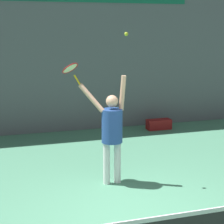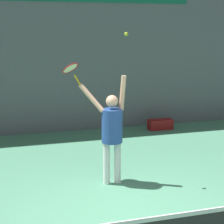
{
  "view_description": "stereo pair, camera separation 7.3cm",
  "coord_description": "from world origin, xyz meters",
  "px_view_note": "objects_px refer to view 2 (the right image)",
  "views": [
    {
      "loc": [
        -2.1,
        -5.26,
        2.91
      ],
      "look_at": [
        0.1,
        1.71,
        1.39
      ],
      "focal_mm": 65.0,
      "sensor_mm": 36.0,
      "label": 1
    },
    {
      "loc": [
        -2.03,
        -5.28,
        2.91
      ],
      "look_at": [
        0.1,
        1.71,
        1.39
      ],
      "focal_mm": 65.0,
      "sensor_mm": 36.0,
      "label": 2
    }
  ],
  "objects_px": {
    "tennis_racket": "(71,69)",
    "tennis_ball": "(126,34)",
    "tennis_player": "(112,129)",
    "equipment_bag": "(160,124)"
  },
  "relations": [
    {
      "from": "tennis_player",
      "to": "equipment_bag",
      "type": "bearing_deg",
      "value": 54.34
    },
    {
      "from": "tennis_player",
      "to": "tennis_ball",
      "type": "xyz_separation_m",
      "value": [
        0.25,
        -0.08,
        1.73
      ]
    },
    {
      "from": "tennis_racket",
      "to": "tennis_ball",
      "type": "height_order",
      "value": "tennis_ball"
    },
    {
      "from": "tennis_racket",
      "to": "tennis_ball",
      "type": "relative_size",
      "value": 6.28
    },
    {
      "from": "tennis_racket",
      "to": "equipment_bag",
      "type": "xyz_separation_m",
      "value": [
        3.23,
        3.12,
        -2.01
      ]
    },
    {
      "from": "equipment_bag",
      "to": "tennis_racket",
      "type": "bearing_deg",
      "value": -135.93
    },
    {
      "from": "tennis_player",
      "to": "equipment_bag",
      "type": "relative_size",
      "value": 2.91
    },
    {
      "from": "tennis_racket",
      "to": "tennis_ball",
      "type": "distance_m",
      "value": 1.24
    },
    {
      "from": "tennis_player",
      "to": "tennis_racket",
      "type": "distance_m",
      "value": 1.35
    },
    {
      "from": "tennis_racket",
      "to": "tennis_ball",
      "type": "bearing_deg",
      "value": -30.58
    }
  ]
}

